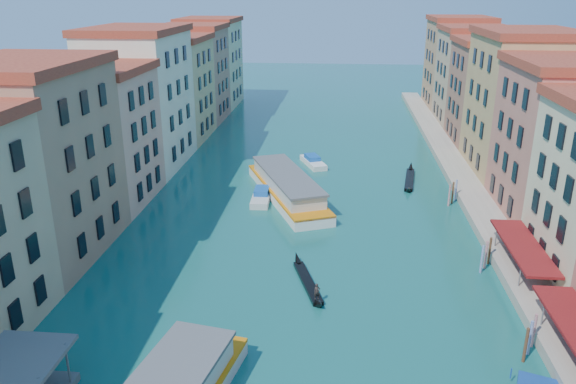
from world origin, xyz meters
name	(u,v)px	position (x,y,z in m)	size (l,w,h in m)	color
left_bank_palazzos	(126,112)	(-26.00, 64.68, 9.71)	(12.80, 128.40, 21.00)	beige
right_bank_palazzos	(533,119)	(30.00, 65.00, 9.75)	(12.80, 128.40, 21.00)	#9A4A37
quay	(464,183)	(22.00, 65.00, 0.50)	(4.00, 140.00, 1.00)	#9F9380
mooring_poles_right	(519,319)	(19.10, 28.80, 1.30)	(1.44, 54.24, 3.20)	#4E2B1A
vaporetto_far	(287,187)	(-2.33, 58.15, 1.50)	(13.25, 22.57, 3.32)	white
gondola_fore	(308,281)	(1.80, 35.10, 0.35)	(3.88, 10.20, 2.09)	black
gondola_far	(410,178)	(14.65, 66.68, 0.36)	(2.66, 12.29, 1.74)	black
motorboat_mid	(261,196)	(-5.61, 56.93, 0.58)	(2.48, 7.21, 1.48)	silver
motorboat_far	(313,161)	(0.33, 73.14, 0.57)	(4.68, 7.37, 1.46)	white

